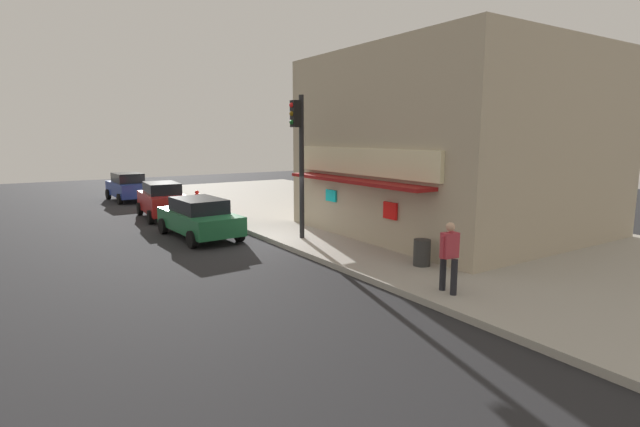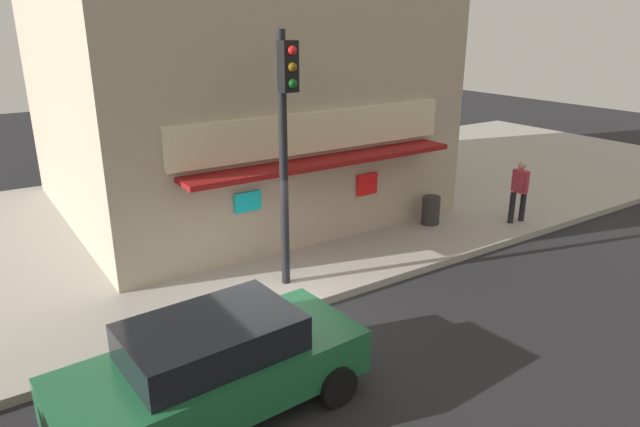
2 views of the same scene
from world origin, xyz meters
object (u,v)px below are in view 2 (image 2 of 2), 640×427
(traffic_light, at_px, (285,130))
(pedestrian, at_px, (519,189))
(trash_can, at_px, (431,210))
(parked_car_green, at_px, (213,366))

(traffic_light, bearing_deg, pedestrian, -1.28)
(trash_can, height_order, parked_car_green, parked_car_green)
(traffic_light, distance_m, trash_can, 6.16)
(trash_can, xyz_separation_m, pedestrian, (2.13, -1.24, 0.57))
(traffic_light, height_order, parked_car_green, traffic_light)
(trash_can, relative_size, parked_car_green, 0.17)
(trash_can, bearing_deg, pedestrian, -30.28)
(traffic_light, relative_size, parked_car_green, 1.14)
(parked_car_green, bearing_deg, pedestrian, 14.46)
(trash_can, distance_m, pedestrian, 2.53)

